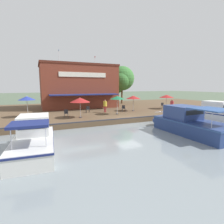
% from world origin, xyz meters
% --- Properties ---
extents(ground_plane, '(220.00, 220.00, 0.00)m').
position_xyz_m(ground_plane, '(0.00, 0.00, 0.00)').
color(ground_plane, '#4C5B47').
extents(quay_deck, '(22.00, 56.00, 0.60)m').
position_xyz_m(quay_deck, '(-11.00, 0.00, 0.30)').
color(quay_deck, brown).
rests_on(quay_deck, ground).
extents(quay_edge_fender, '(0.20, 50.40, 0.10)m').
position_xyz_m(quay_edge_fender, '(-0.10, 0.00, 0.65)').
color(quay_edge_fender, '#2D2D33').
rests_on(quay_edge_fender, quay_deck).
extents(waterfront_restaurant, '(8.90, 12.22, 9.33)m').
position_xyz_m(waterfront_restaurant, '(-13.33, -2.48, 4.14)').
color(waterfront_restaurant, brown).
rests_on(waterfront_restaurant, quay_deck).
extents(patio_umbrella_back_row, '(1.87, 1.87, 2.36)m').
position_xyz_m(patio_umbrella_back_row, '(-3.39, 0.16, 2.71)').
color(patio_umbrella_back_row, '#B7B7B7').
rests_on(patio_umbrella_back_row, quay_deck).
extents(patio_umbrella_mid_patio_right, '(2.29, 2.29, 2.30)m').
position_xyz_m(patio_umbrella_mid_patio_right, '(-2.89, -4.70, 2.60)').
color(patio_umbrella_mid_patio_right, '#B7B7B7').
rests_on(patio_umbrella_mid_patio_right, quay_deck).
extents(patio_umbrella_near_quay_edge, '(2.07, 2.07, 2.23)m').
position_xyz_m(patio_umbrella_near_quay_edge, '(-5.22, 3.58, 2.56)').
color(patio_umbrella_near_quay_edge, '#B7B7B7').
rests_on(patio_umbrella_near_quay_edge, quay_deck).
extents(patio_umbrella_far_corner, '(2.26, 2.26, 2.25)m').
position_xyz_m(patio_umbrella_far_corner, '(-5.28, 9.66, 2.58)').
color(patio_umbrella_far_corner, '#B7B7B7').
rests_on(patio_umbrella_far_corner, quay_deck).
extents(patio_umbrella_mid_patio_left, '(1.89, 1.89, 2.44)m').
position_xyz_m(patio_umbrella_mid_patio_left, '(-5.66, -10.20, 2.77)').
color(patio_umbrella_mid_patio_left, '#B7B7B7').
rests_on(patio_umbrella_mid_patio_left, quay_deck).
extents(cafe_chair_back_row_seat, '(0.58, 0.58, 0.85)m').
position_xyz_m(cafe_chair_back_row_seat, '(-2.98, 11.01, 1.08)').
color(cafe_chair_back_row_seat, '#2D2D33').
rests_on(cafe_chair_back_row_seat, quay_deck).
extents(cafe_chair_under_first_umbrella, '(0.59, 0.59, 0.85)m').
position_xyz_m(cafe_chair_under_first_umbrella, '(-6.31, -2.88, 1.08)').
color(cafe_chair_under_first_umbrella, '#2D2D33').
rests_on(cafe_chair_under_first_umbrella, quay_deck).
extents(cafe_chair_beside_entrance, '(0.49, 0.49, 0.85)m').
position_xyz_m(cafe_chair_beside_entrance, '(-6.32, 9.84, 1.08)').
color(cafe_chair_beside_entrance, '#2D2D33').
rests_on(cafe_chair_beside_entrance, quay_deck).
extents(cafe_chair_far_corner_seat, '(0.56, 0.56, 0.85)m').
position_xyz_m(cafe_chair_far_corner_seat, '(-5.37, 2.09, 1.08)').
color(cafe_chair_far_corner_seat, '#2D2D33').
rests_on(cafe_chair_far_corner_seat, quay_deck).
extents(cafe_chair_mid_patio, '(0.50, 0.50, 0.85)m').
position_xyz_m(cafe_chair_mid_patio, '(-3.95, -6.14, 1.08)').
color(cafe_chair_mid_patio, '#2D2D33').
rests_on(cafe_chair_mid_patio, quay_deck).
extents(person_at_quay_edge, '(0.47, 0.47, 1.68)m').
position_xyz_m(person_at_quay_edge, '(-2.57, 8.32, 1.65)').
color(person_at_quay_edge, '#B23338').
rests_on(person_at_quay_edge, quay_deck).
extents(person_near_entrance, '(0.49, 0.49, 1.72)m').
position_xyz_m(person_near_entrance, '(-5.43, -0.70, 1.68)').
color(person_near_entrance, '#B23338').
rests_on(person_near_entrance, quay_deck).
extents(motorboat_mid_row, '(8.01, 3.03, 2.37)m').
position_xyz_m(motorboat_mid_row, '(5.19, 2.82, 0.91)').
color(motorboat_mid_row, navy).
rests_on(motorboat_mid_row, river_water).
extents(motorboat_fourth_along, '(6.88, 2.72, 2.19)m').
position_xyz_m(motorboat_fourth_along, '(4.62, -9.49, 0.84)').
color(motorboat_fourth_along, silver).
rests_on(motorboat_fourth_along, river_water).
extents(motorboat_second_along, '(6.20, 2.85, 2.38)m').
position_xyz_m(motorboat_second_along, '(3.60, 9.29, 0.96)').
color(motorboat_second_along, silver).
rests_on(motorboat_second_along, river_water).
extents(mooring_post, '(0.22, 0.22, 0.83)m').
position_xyz_m(mooring_post, '(-0.35, -9.92, 1.02)').
color(mooring_post, '#473323').
rests_on(mooring_post, quay_deck).
extents(tree_downstream_bank, '(5.18, 4.93, 7.58)m').
position_xyz_m(tree_downstream_bank, '(-15.50, 6.89, 5.58)').
color(tree_downstream_bank, brown).
rests_on(tree_downstream_bank, quay_deck).
extents(tree_behind_restaurant, '(4.60, 4.38, 6.35)m').
position_xyz_m(tree_behind_restaurant, '(-19.42, 7.50, 4.65)').
color(tree_behind_restaurant, brown).
rests_on(tree_behind_restaurant, quay_deck).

